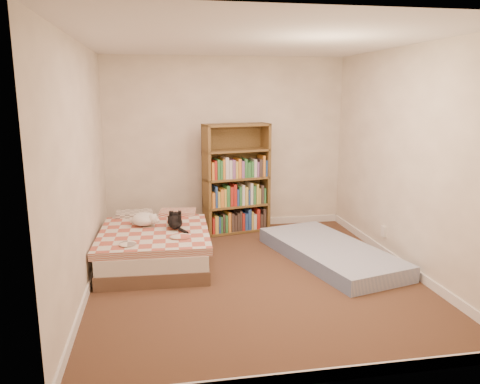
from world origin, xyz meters
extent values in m
cube|color=#4C3420|center=(0.00, 0.00, 0.00)|extent=(3.50, 4.00, 0.01)
cube|color=white|center=(0.00, 0.00, 2.50)|extent=(3.50, 4.00, 0.01)
cube|color=beige|center=(0.00, 2.00, 1.25)|extent=(3.50, 0.01, 2.50)
cube|color=beige|center=(0.00, -2.00, 1.25)|extent=(3.50, 0.01, 2.50)
cube|color=beige|center=(-1.75, 0.00, 1.25)|extent=(0.01, 4.00, 2.50)
cube|color=beige|center=(1.75, 0.00, 1.25)|extent=(0.01, 4.00, 2.50)
cube|color=white|center=(0.00, 1.99, 0.05)|extent=(3.50, 0.02, 0.10)
cube|color=white|center=(0.00, -1.99, 0.05)|extent=(3.50, 0.02, 0.10)
cube|color=white|center=(-1.74, 0.00, 0.05)|extent=(0.02, 4.00, 0.10)
cube|color=white|center=(1.74, 0.00, 0.05)|extent=(0.02, 4.00, 0.10)
cube|color=white|center=(1.74, 0.40, 0.30)|extent=(0.03, 0.09, 0.13)
cube|color=brown|center=(-1.07, 0.67, 0.08)|extent=(1.26, 1.75, 0.15)
cube|color=silver|center=(-1.07, 0.67, 0.24)|extent=(1.23, 1.72, 0.17)
cube|color=#AD5240|center=(-1.07, 0.67, 0.37)|extent=(1.31, 1.45, 0.09)
cube|color=slate|center=(-1.35, 1.31, 0.39)|extent=(0.48, 0.32, 0.13)
cube|color=#AD5240|center=(-0.79, 1.31, 0.39)|extent=(0.48, 0.32, 0.13)
cube|color=#503B1B|center=(-0.35, 1.70, 0.78)|extent=(0.10, 0.31, 1.57)
cube|color=#503B1B|center=(0.55, 1.70, 0.78)|extent=(0.10, 0.31, 1.57)
cube|color=#503B1B|center=(0.10, 1.85, 0.78)|extent=(0.92, 0.21, 1.57)
cube|color=#503B1B|center=(0.10, 1.70, 0.02)|extent=(0.98, 0.50, 0.03)
cube|color=#503B1B|center=(0.10, 1.70, 0.79)|extent=(0.98, 0.50, 0.03)
cube|color=#503B1B|center=(0.10, 1.70, 1.55)|extent=(0.98, 0.50, 0.03)
cube|color=#697FAF|center=(1.02, 0.34, 0.09)|extent=(1.37, 2.16, 0.18)
ellipsoid|color=black|center=(-0.82, 0.66, 0.47)|extent=(0.20, 0.41, 0.13)
sphere|color=black|center=(-0.82, 0.87, 0.49)|extent=(0.13, 0.13, 0.12)
cone|color=black|center=(-0.86, 0.91, 0.54)|extent=(0.04, 0.04, 0.05)
cone|color=black|center=(-0.79, 0.91, 0.54)|extent=(0.04, 0.04, 0.05)
cylinder|color=black|center=(-0.72, 0.40, 0.44)|extent=(0.05, 0.23, 0.04)
ellipsoid|color=silver|center=(-1.19, 0.81, 0.49)|extent=(0.35, 0.38, 0.15)
sphere|color=silver|center=(-1.10, 0.71, 0.50)|extent=(0.15, 0.15, 0.12)
sphere|color=silver|center=(-1.06, 0.67, 0.49)|extent=(0.07, 0.07, 0.06)
sphere|color=silver|center=(-1.32, 0.87, 0.47)|extent=(0.08, 0.08, 0.07)
camera|label=1|loc=(-1.00, -4.78, 1.99)|focal=35.00mm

